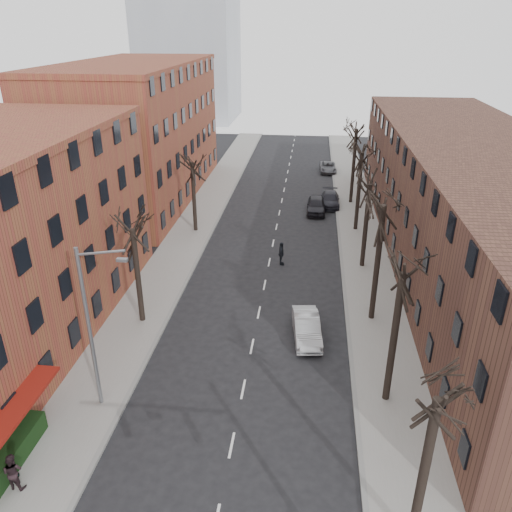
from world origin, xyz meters
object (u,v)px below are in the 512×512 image
(parked_car_near, at_px, (316,205))
(bicycle, at_px, (1,471))
(parked_car_mid, at_px, (330,199))
(silver_sedan, at_px, (307,328))

(parked_car_near, xyz_separation_m, bicycle, (-13.40, -35.69, -0.23))
(parked_car_near, height_order, bicycle, parked_car_near)
(parked_car_mid, height_order, bicycle, parked_car_mid)
(parked_car_near, relative_size, bicycle, 2.94)
(silver_sedan, distance_m, parked_car_mid, 25.65)
(silver_sedan, height_order, parked_car_mid, silver_sedan)
(silver_sedan, xyz_separation_m, parked_car_near, (0.49, 23.26, 0.06))
(silver_sedan, distance_m, parked_car_near, 23.26)
(bicycle, bearing_deg, silver_sedan, -49.44)
(silver_sedan, bearing_deg, bicycle, -142.91)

